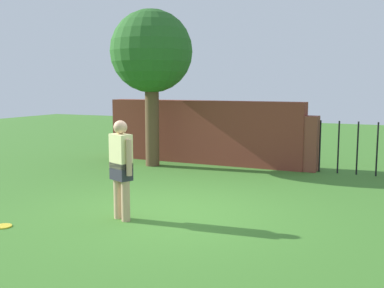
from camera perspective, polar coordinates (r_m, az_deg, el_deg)
The scene contains 6 objects.
ground_plane at distance 8.03m, azimuth -2.77°, elevation -8.41°, with size 40.00×40.00×0.00m, color #3D7528.
brick_wall at distance 12.83m, azimuth 1.35°, elevation 1.51°, with size 5.66×0.50×1.74m, color brown.
tree at distance 12.39m, azimuth -5.05°, elevation 11.11°, with size 2.18×2.18×4.14m.
person at distance 7.48m, azimuth -8.77°, elevation -2.62°, with size 0.50×0.34×1.62m.
fence_gate at distance 11.83m, azimuth 20.88°, elevation -0.32°, with size 3.20×0.44×1.40m.
frisbee_yellow at distance 7.80m, azimuth -22.38°, elevation -9.39°, with size 0.27×0.27×0.02m, color yellow.
Camera 1 is at (3.60, -6.84, 2.19)m, focal length 43.09 mm.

